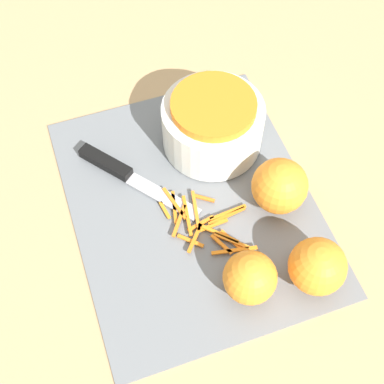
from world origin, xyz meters
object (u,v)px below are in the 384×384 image
(orange_right, at_px, (250,277))
(bowl_speckled, at_px, (213,123))
(knife, at_px, (118,170))
(orange_left, at_px, (317,266))
(orange_back, at_px, (280,186))

(orange_right, bearing_deg, bowl_speckled, 170.80)
(bowl_speckled, height_order, knife, bowl_speckled)
(knife, xyz_separation_m, orange_left, (0.26, 0.21, 0.03))
(orange_left, distance_m, orange_right, 0.09)
(bowl_speckled, distance_m, orange_back, 0.15)
(bowl_speckled, relative_size, orange_left, 2.01)
(orange_left, xyz_separation_m, orange_right, (-0.02, -0.09, -0.00))
(orange_right, xyz_separation_m, orange_back, (-0.11, 0.09, 0.00))
(knife, bearing_deg, orange_left, 0.34)
(bowl_speckled, height_order, orange_back, bowl_speckled)
(orange_left, bearing_deg, orange_right, -99.98)
(bowl_speckled, bearing_deg, orange_right, -9.20)
(knife, bearing_deg, orange_back, 20.38)
(knife, height_order, orange_right, orange_right)
(orange_back, bearing_deg, orange_right, -39.06)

